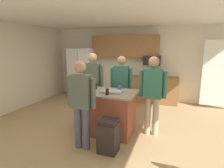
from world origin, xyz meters
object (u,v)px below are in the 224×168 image
Objects in this scene: person_guest_left at (81,100)px; glass_pilsner at (95,86)px; glass_dark_ale at (107,92)px; glass_short_whisky at (88,87)px; mug_blue_stoneware at (119,88)px; mug_ceramic_white at (84,90)px; trash_bin at (109,136)px; person_guest_by_door at (93,82)px; serving_tray at (112,92)px; refrigerator at (83,73)px; kitchen_island at (108,112)px; microwave_over_range at (152,60)px; person_elder_center at (121,84)px; person_host_foreground at (153,91)px.

person_guest_left is 0.95m from glass_pilsner.
person_guest_left is 12.49× the size of glass_dark_ale.
mug_blue_stoneware is (0.65, 0.23, -0.02)m from glass_short_whisky.
mug_ceramic_white is 0.37m from glass_pilsner.
trash_bin is at bearing -53.80° from glass_pilsner.
serving_tray is at bearing 2.61° from person_guest_by_door.
mug_ceramic_white is at bearing -34.17° from person_guest_by_door.
refrigerator is 3.11m from glass_short_whisky.
refrigerator is 13.63× the size of glass_pilsner.
person_guest_left is 11.52× the size of glass_short_whisky.
glass_short_whisky is at bearing -59.59° from refrigerator.
glass_short_whisky reaches higher than glass_pilsner.
kitchen_island is 0.66m from glass_pilsner.
mug_blue_stoneware is at bearing 94.77° from trash_bin.
mug_ceramic_white is (-1.05, -2.95, -0.46)m from microwave_over_range.
trash_bin is (0.50, 0.05, -0.64)m from person_guest_left.
refrigerator is 3.04× the size of trash_bin.
serving_tray is (0.48, -0.21, -0.05)m from glass_pilsner.
mug_ceramic_white is at bearing -98.39° from glass_short_whisky.
person_guest_by_door reaches higher than mug_ceramic_white.
person_guest_by_door reaches higher than glass_pilsner.
glass_pilsner is at bearing -29.24° from person_elder_center.
microwave_over_range is at bearing 171.22° from person_elder_center.
refrigerator is at bearing 125.92° from glass_dark_ale.
microwave_over_range is 2.09m from person_elder_center.
refrigerator reaches higher than glass_short_whisky.
person_guest_left reaches higher than glass_dark_ale.
person_host_foreground is 11.89× the size of glass_short_whisky.
glass_short_whisky is 1.19× the size of mug_blue_stoneware.
mug_ceramic_white reaches higher than serving_tray.
person_guest_by_door is (1.39, -2.03, 0.09)m from refrigerator.
mug_blue_stoneware is at bearing -10.54° from person_host_foreground.
person_guest_left is 1.06m from mug_blue_stoneware.
glass_pilsner reaches higher than trash_bin.
glass_dark_ale is at bearing -94.67° from serving_tray.
person_guest_left is 0.94× the size of person_guest_by_door.
mug_ceramic_white is (-0.25, 0.59, 0.04)m from person_guest_left.
person_guest_left reaches higher than glass_short_whisky.
glass_dark_ale is at bearing -8.62° from mug_ceramic_white.
refrigerator is 12.99× the size of glass_short_whisky.
glass_short_whisky is at bearing -174.66° from kitchen_island.
person_elder_center is at bearing 58.85° from person_guest_by_door.
person_host_foreground is (0.35, -2.53, -0.47)m from microwave_over_range.
refrigerator reaches higher than microwave_over_range.
person_guest_left is at bearing -174.29° from trash_bin.
refrigerator reaches higher than person_guest_by_door.
person_guest_by_door reaches higher than person_elder_center.
glass_short_whisky is at bearing -110.12° from microwave_over_range.
person_elder_center is at bearing 102.66° from mug_blue_stoneware.
glass_pilsner reaches higher than mug_blue_stoneware.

